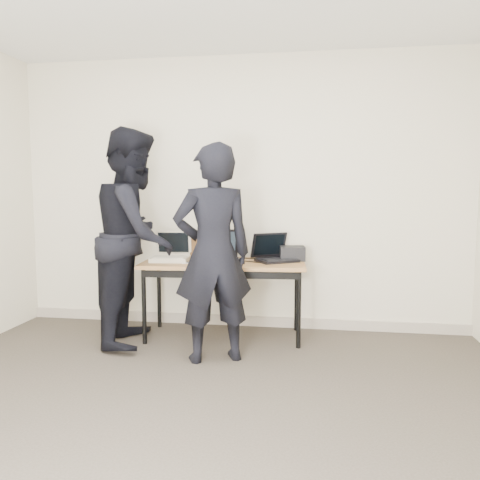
% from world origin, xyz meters
% --- Properties ---
extents(room, '(4.60, 4.60, 2.80)m').
position_xyz_m(room, '(0.00, 0.00, 1.35)').
color(room, '#423A32').
rests_on(room, ground).
extents(desk, '(1.54, 0.75, 0.72)m').
position_xyz_m(desk, '(-0.09, 1.83, 0.66)').
color(desk, olive).
rests_on(desk, ground).
extents(laptop_beige, '(0.37, 0.36, 0.28)m').
position_xyz_m(laptop_beige, '(-0.60, 1.84, 0.78)').
color(laptop_beige, beige).
rests_on(laptop_beige, desk).
extents(laptop_center, '(0.48, 0.47, 0.29)m').
position_xyz_m(laptop_center, '(-0.12, 1.84, 0.79)').
color(laptop_center, black).
rests_on(laptop_center, desk).
extents(laptop_right, '(0.48, 0.47, 0.26)m').
position_xyz_m(laptop_right, '(0.37, 1.96, 0.78)').
color(laptop_right, black).
rests_on(laptop_right, desk).
extents(leather_satchel, '(0.36, 0.18, 0.25)m').
position_xyz_m(leather_satchel, '(-0.27, 2.06, 0.85)').
color(leather_satchel, '#573616').
rests_on(leather_satchel, desk).
extents(tissue, '(0.15, 0.12, 0.08)m').
position_xyz_m(tissue, '(-0.24, 2.06, 1.00)').
color(tissue, white).
rests_on(tissue, leather_satchel).
extents(equipment_box, '(0.25, 0.22, 0.13)m').
position_xyz_m(equipment_box, '(0.54, 2.02, 0.79)').
color(equipment_box, black).
rests_on(equipment_box, desk).
extents(power_brick, '(0.09, 0.06, 0.03)m').
position_xyz_m(power_brick, '(-0.31, 1.66, 0.74)').
color(power_brick, black).
rests_on(power_brick, desk).
extents(cables, '(1.15, 0.43, 0.01)m').
position_xyz_m(cables, '(-0.04, 1.83, 0.72)').
color(cables, black).
rests_on(cables, desk).
extents(person_typist, '(0.75, 0.64, 1.75)m').
position_xyz_m(person_typist, '(-0.06, 1.24, 0.88)').
color(person_typist, black).
rests_on(person_typist, ground).
extents(person_observer, '(0.84, 1.02, 1.93)m').
position_xyz_m(person_observer, '(-0.86, 1.62, 0.96)').
color(person_observer, black).
rests_on(person_observer, ground).
extents(baseboard, '(4.50, 0.03, 0.10)m').
position_xyz_m(baseboard, '(0.00, 2.23, 0.05)').
color(baseboard, '#A99C8C').
rests_on(baseboard, ground).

